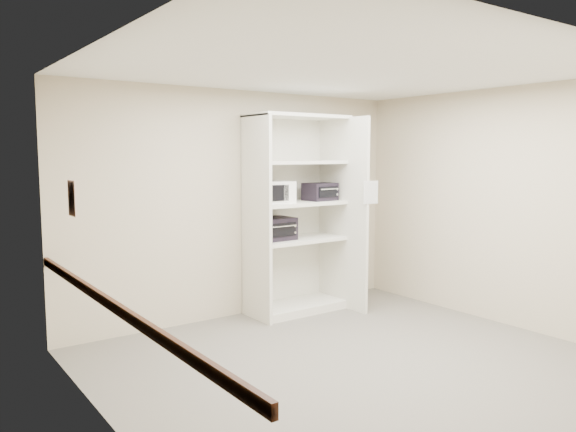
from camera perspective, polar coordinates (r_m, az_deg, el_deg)
floor at (r=5.49m, az=6.45°, el=-14.52°), size 4.50×4.00×0.01m
ceiling at (r=5.19m, az=6.83°, el=14.61°), size 4.50×4.00×0.01m
wall_back at (r=6.77m, az=-4.83°, el=1.21°), size 4.50×0.02×2.70m
wall_front at (r=3.94m, az=26.64°, el=-3.08°), size 4.50×0.02×2.70m
wall_left at (r=4.02m, az=-17.84°, el=-2.53°), size 0.02×4.00×2.70m
wall_right at (r=6.88m, az=20.64°, el=0.91°), size 0.02×4.00×2.70m
shelving_unit at (r=6.92m, az=1.20°, el=-0.48°), size 1.24×0.92×2.42m
microwave at (r=6.67m, az=-1.46°, el=2.44°), size 0.47×0.38×0.26m
toaster_oven_upper at (r=7.05m, az=3.27°, el=2.48°), size 0.40×0.32×0.22m
toaster_oven_lower at (r=6.75m, az=-1.54°, el=-1.30°), size 0.50×0.38×0.27m
paper_sign at (r=6.79m, az=8.41°, el=2.39°), size 0.21×0.02×0.27m
chair_rail at (r=4.12m, az=-17.33°, el=-8.70°), size 0.04×3.98×0.08m
wall_poster at (r=4.87m, az=-21.09°, el=1.70°), size 0.01×0.21×0.30m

